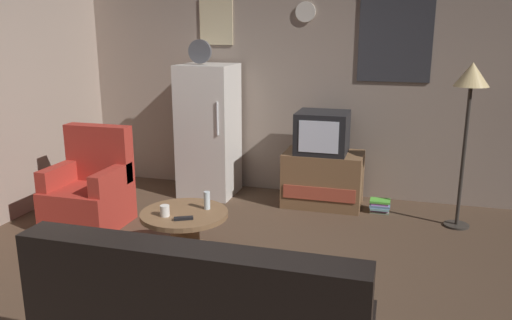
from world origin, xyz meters
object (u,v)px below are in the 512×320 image
Objects in this scene: wine_glass at (207,200)px; armchair at (90,191)px; remote_control at (183,218)px; book_stack at (380,206)px; tv_stand at (323,179)px; standing_lamp at (471,88)px; fridge at (209,130)px; mug_ceramic_white at (165,211)px; coffee_table at (185,236)px; crt_tv at (322,132)px.

armchair reaches higher than wine_glass.
remote_control is at bearing -27.61° from armchair.
tv_stand is at bearing 173.41° from book_stack.
remote_control is at bearing -143.55° from standing_lamp.
fridge is 8.38× the size of book_stack.
wine_glass is 1.67× the size of mug_ceramic_white.
coffee_table reaches higher than book_stack.
coffee_table is (-0.88, -1.71, -0.08)m from tv_stand.
remote_control is (0.52, -1.91, -0.31)m from fridge.
fridge is at bearing 104.60° from coffee_table.
remote_control is at bearing -128.48° from book_stack.
standing_lamp is at bearing 32.41° from wine_glass.
crt_tv is at bearing -1.56° from fridge.
fridge reaches higher than crt_tv.
wine_glass is at bearing -114.42° from tv_stand.
mug_ceramic_white is at bearing -29.94° from armchair.
crt_tv is at bearing -177.66° from tv_stand.
armchair is (-1.30, 0.68, -0.11)m from remote_control.
armchair is (-2.08, -1.20, -0.47)m from crt_tv.
armchair is (-1.23, 0.51, 0.12)m from coffee_table.
tv_stand is at bearing 29.63° from armchair.
tv_stand is 0.67m from book_stack.
wine_glass is at bearing -15.94° from armchair.
wine_glass is (-0.72, -1.59, 0.21)m from tv_stand.
standing_lamp reaches higher than coffee_table.
remote_control is at bearing -112.81° from crt_tv.
mug_ceramic_white reaches higher than book_stack.
coffee_table is (-0.85, -1.71, -0.59)m from crt_tv.
standing_lamp is 1.66× the size of armchair.
fridge reaches higher than mug_ceramic_white.
standing_lamp reaches higher than crt_tv.
armchair is at bearing 150.06° from mug_ceramic_white.
standing_lamp is 3.74m from armchair.
book_stack is at bearing 23.15° from remote_control.
crt_tv is at bearing 66.27° from wine_glass.
armchair is (-2.11, -1.20, 0.04)m from tv_stand.
armchair is at bearing 164.06° from wine_glass.
remote_control is at bearing -67.85° from coffee_table.
wine_glass is at bearing 44.28° from remote_control.
tv_stand is 3.98× the size of book_stack.
armchair reaches higher than mug_ceramic_white.
crt_tv is 0.56× the size of armchair.
fridge is 1.93m from mug_ceramic_white.
fridge reaches higher than tv_stand.
remote_control is (-0.09, -0.28, -0.06)m from wine_glass.
crt_tv is (-0.02, -0.00, 0.52)m from tv_stand.
fridge is 11.80× the size of wine_glass.
remote_control is 0.16× the size of armchair.
crt_tv is 3.60× the size of wine_glass.
coffee_table is 4.80× the size of wine_glass.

